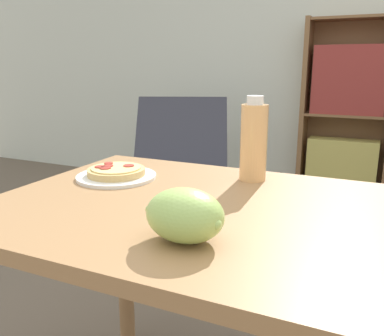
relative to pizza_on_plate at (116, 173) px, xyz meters
name	(u,v)px	position (x,y,z in m)	size (l,w,h in m)	color
wall_back	(350,40)	(0.45, 2.54, 0.51)	(8.00, 0.05, 2.60)	silver
dining_table	(231,252)	(0.41, -0.12, -0.13)	(1.21, 0.77, 0.77)	#A37549
pizza_on_plate	(116,173)	(0.00, 0.00, 0.00)	(0.24, 0.24, 0.04)	white
grape_bunch	(185,215)	(0.39, -0.33, 0.04)	(0.17, 0.12, 0.11)	#A8CC66
drink_bottle	(254,141)	(0.38, 0.16, 0.10)	(0.08, 0.08, 0.25)	#EFB270
lounge_chair_near	(179,184)	(-0.54, 1.51, -0.50)	(0.88, 0.96, 0.88)	black
bookshelf	(345,123)	(0.48, 2.39, -0.11)	(0.68, 0.24, 1.47)	brown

